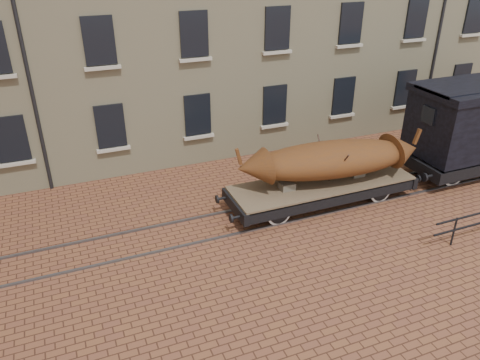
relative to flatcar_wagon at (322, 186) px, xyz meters
name	(u,v)px	position (x,y,z in m)	size (l,w,h in m)	color
ground	(308,206)	(-0.53, 0.00, -0.71)	(90.00, 90.00, 0.00)	brown
rail_track	(308,206)	(-0.53, 0.00, -0.68)	(30.00, 1.52, 0.06)	#59595E
flatcar_wagon	(322,186)	(0.00, 0.00, 0.00)	(7.56, 2.05, 1.14)	brown
iron_boat	(331,159)	(0.27, 0.00, 1.02)	(6.90, 2.58, 1.64)	#582D10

